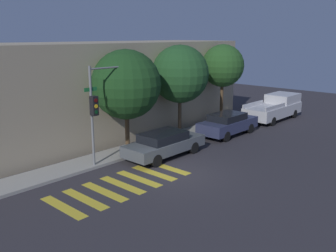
{
  "coord_description": "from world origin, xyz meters",
  "views": [
    {
      "loc": [
        -12.16,
        -10.7,
        6.22
      ],
      "look_at": [
        1.79,
        2.1,
        1.6
      ],
      "focal_mm": 40.0,
      "sensor_mm": 36.0,
      "label": 1
    }
  ],
  "objects_px": {
    "pickup_truck": "(275,107)",
    "tree_far_end": "(223,66)",
    "sedan_middle": "(228,124)",
    "tree_midblock": "(180,74)",
    "traffic_light_pole": "(100,99)",
    "tree_near_corner": "(126,85)",
    "sedan_near_corner": "(164,144)"
  },
  "relations": [
    {
      "from": "pickup_truck",
      "to": "tree_far_end",
      "type": "bearing_deg",
      "value": 150.95
    },
    {
      "from": "pickup_truck",
      "to": "tree_far_end",
      "type": "relative_size",
      "value": 1.0
    },
    {
      "from": "sedan_middle",
      "to": "tree_far_end",
      "type": "xyz_separation_m",
      "value": [
        2.43,
        2.19,
        3.36
      ]
    },
    {
      "from": "tree_far_end",
      "to": "tree_midblock",
      "type": "bearing_deg",
      "value": 180.0
    },
    {
      "from": "sedan_middle",
      "to": "pickup_truck",
      "type": "xyz_separation_m",
      "value": [
        6.38,
        -0.0,
        0.14
      ]
    },
    {
      "from": "sedan_middle",
      "to": "tree_far_end",
      "type": "distance_m",
      "value": 4.69
    },
    {
      "from": "traffic_light_pole",
      "to": "pickup_truck",
      "type": "relative_size",
      "value": 0.86
    },
    {
      "from": "sedan_middle",
      "to": "tree_near_corner",
      "type": "xyz_separation_m",
      "value": [
        -6.51,
        2.19,
        2.91
      ]
    },
    {
      "from": "pickup_truck",
      "to": "tree_midblock",
      "type": "relative_size",
      "value": 0.99
    },
    {
      "from": "traffic_light_pole",
      "to": "tree_midblock",
      "type": "relative_size",
      "value": 0.86
    },
    {
      "from": "traffic_light_pole",
      "to": "sedan_near_corner",
      "type": "distance_m",
      "value": 4.19
    },
    {
      "from": "sedan_near_corner",
      "to": "tree_midblock",
      "type": "height_order",
      "value": "tree_midblock"
    },
    {
      "from": "traffic_light_pole",
      "to": "tree_near_corner",
      "type": "distance_m",
      "value": 2.62
    },
    {
      "from": "sedan_middle",
      "to": "tree_midblock",
      "type": "distance_m",
      "value": 4.38
    },
    {
      "from": "sedan_near_corner",
      "to": "tree_near_corner",
      "type": "distance_m",
      "value": 3.73
    },
    {
      "from": "pickup_truck",
      "to": "tree_near_corner",
      "type": "distance_m",
      "value": 13.36
    },
    {
      "from": "tree_near_corner",
      "to": "tree_midblock",
      "type": "xyz_separation_m",
      "value": [
        4.38,
        0.0,
        0.22
      ]
    },
    {
      "from": "pickup_truck",
      "to": "sedan_middle",
      "type": "bearing_deg",
      "value": 180.0
    },
    {
      "from": "sedan_middle",
      "to": "tree_far_end",
      "type": "bearing_deg",
      "value": 42.02
    },
    {
      "from": "pickup_truck",
      "to": "tree_near_corner",
      "type": "xyz_separation_m",
      "value": [
        -12.89,
        2.19,
        2.77
      ]
    },
    {
      "from": "sedan_middle",
      "to": "tree_midblock",
      "type": "xyz_separation_m",
      "value": [
        -2.13,
        2.19,
        3.13
      ]
    },
    {
      "from": "tree_near_corner",
      "to": "sedan_middle",
      "type": "bearing_deg",
      "value": -18.59
    },
    {
      "from": "tree_far_end",
      "to": "sedan_middle",
      "type": "bearing_deg",
      "value": -137.98
    },
    {
      "from": "tree_far_end",
      "to": "tree_near_corner",
      "type": "bearing_deg",
      "value": -180.0
    },
    {
      "from": "tree_midblock",
      "to": "tree_far_end",
      "type": "distance_m",
      "value": 4.57
    },
    {
      "from": "sedan_middle",
      "to": "tree_far_end",
      "type": "height_order",
      "value": "tree_far_end"
    },
    {
      "from": "tree_near_corner",
      "to": "sedan_near_corner",
      "type": "bearing_deg",
      "value": -74.39
    },
    {
      "from": "sedan_middle",
      "to": "tree_midblock",
      "type": "relative_size",
      "value": 0.78
    },
    {
      "from": "sedan_near_corner",
      "to": "pickup_truck",
      "type": "distance_m",
      "value": 12.28
    },
    {
      "from": "traffic_light_pole",
      "to": "sedan_middle",
      "type": "bearing_deg",
      "value": -8.07
    },
    {
      "from": "pickup_truck",
      "to": "tree_midblock",
      "type": "bearing_deg",
      "value": 165.56
    },
    {
      "from": "traffic_light_pole",
      "to": "sedan_middle",
      "type": "height_order",
      "value": "traffic_light_pole"
    }
  ]
}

